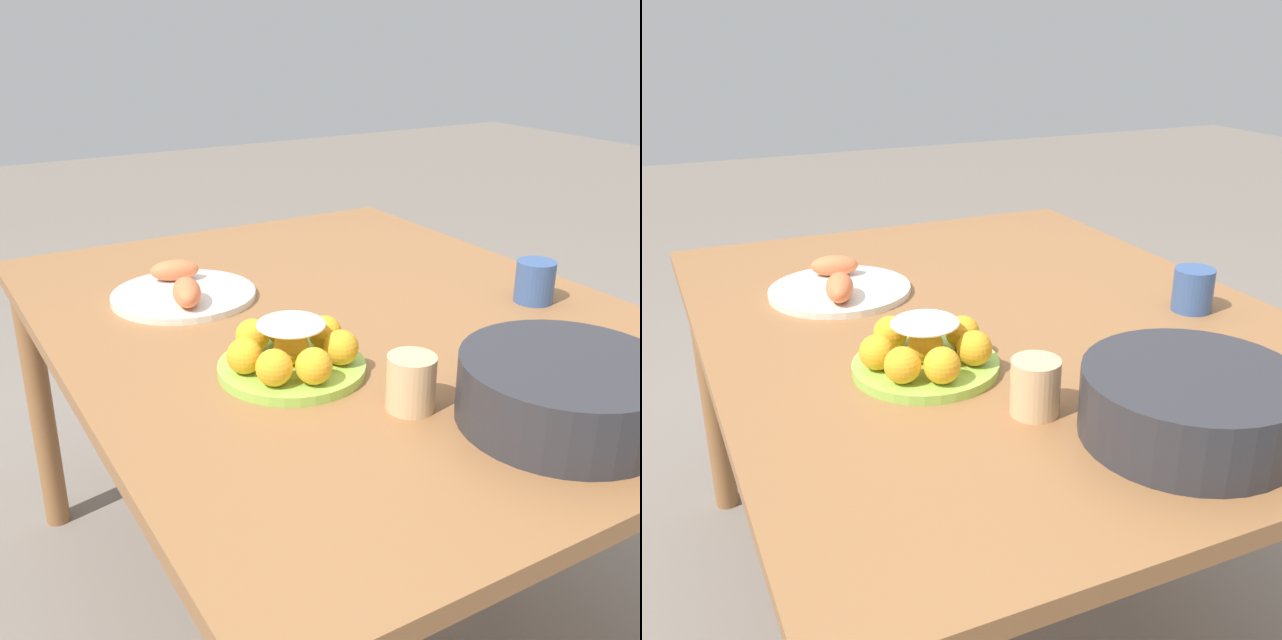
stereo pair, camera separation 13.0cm
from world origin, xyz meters
TOP-DOWN VIEW (x-y plane):
  - ground_plane at (0.00, 0.00)m, footprint 12.00×12.00m
  - dining_table at (0.00, 0.00)m, footprint 1.39×1.06m
  - cake_plate at (0.17, -0.20)m, footprint 0.24×0.24m
  - serving_bowl at (0.50, 0.05)m, footprint 0.30×0.30m
  - seafood_platter at (-0.24, -0.23)m, footprint 0.29×0.29m
  - cup_near at (0.36, -0.11)m, footprint 0.07×0.07m
  - cup_far at (0.13, 0.37)m, footprint 0.08×0.08m

SIDE VIEW (x-z plane):
  - ground_plane at x=0.00m, z-range 0.00..0.00m
  - dining_table at x=0.00m, z-range 0.28..0.99m
  - seafood_platter at x=-0.24m, z-range 0.70..0.76m
  - cake_plate at x=0.17m, z-range 0.70..0.80m
  - cup_near at x=0.36m, z-range 0.71..0.80m
  - cup_far at x=0.13m, z-range 0.71..0.80m
  - serving_bowl at x=0.50m, z-range 0.72..0.81m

